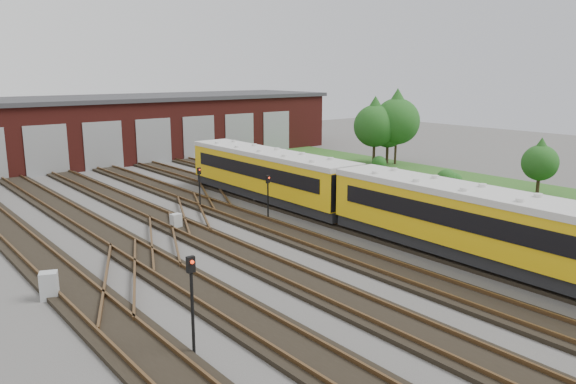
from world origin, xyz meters
TOP-DOWN VIEW (x-y plane):
  - ground at (0.00, 0.00)m, footprint 120.00×120.00m
  - track_network at (-0.17, 0.59)m, footprint 30.40×70.00m
  - maintenance_shed at (-0.01, 39.97)m, footprint 51.00×12.50m
  - grass_verge at (19.00, 10.00)m, footprint 8.00×55.00m
  - metro_train at (2.00, -2.02)m, footprint 3.01×47.77m
  - signal_mast_0 at (-12.75, -1.80)m, footprint 0.26×0.25m
  - signal_mast_1 at (-0.82, 10.26)m, footprint 0.27×0.26m
  - signal_mast_2 at (-2.77, 15.14)m, footprint 0.23×0.22m
  - signal_mast_3 at (4.46, 20.14)m, footprint 0.26×0.25m
  - relay_cabinet_0 at (-15.00, 5.85)m, footprint 0.84×0.78m
  - relay_cabinet_1 at (-6.33, 11.71)m, footprint 0.60×0.52m
  - relay_cabinet_2 at (1.36, 14.52)m, footprint 0.61×0.54m
  - relay_cabinet_3 at (1.69, 18.74)m, footprint 0.78×0.72m
  - relay_cabinet_4 at (2.67, 22.43)m, footprint 0.71×0.65m
  - tree_0 at (19.18, 20.07)m, footprint 4.00×4.00m
  - tree_1 at (20.84, 19.84)m, footprint 3.62×3.62m
  - tree_2 at (21.12, 19.05)m, footprint 4.42×4.42m
  - tree_3 at (18.51, 3.30)m, footprint 2.59×2.59m
  - bush_0 at (16.62, 9.12)m, footprint 1.27×1.27m
  - bush_1 at (16.13, 9.49)m, footprint 1.62×1.62m
  - bush_2 at (18.29, 18.55)m, footprint 1.36×1.36m

SIDE VIEW (x-z plane):
  - ground at x=0.00m, z-range 0.00..0.00m
  - grass_verge at x=19.00m, z-range 0.00..0.05m
  - track_network at x=-0.17m, z-range -0.06..0.27m
  - relay_cabinet_2 at x=1.36m, z-range 0.00..0.87m
  - relay_cabinet_1 at x=-6.33m, z-range 0.00..0.94m
  - relay_cabinet_4 at x=2.67m, z-range 0.00..0.99m
  - relay_cabinet_3 at x=1.69m, z-range 0.00..1.05m
  - relay_cabinet_0 at x=-15.00m, z-range 0.00..1.13m
  - bush_0 at x=16.62m, z-range 0.00..1.27m
  - bush_2 at x=18.29m, z-range 0.00..1.36m
  - bush_1 at x=16.13m, z-range 0.00..1.62m
  - signal_mast_1 at x=-0.82m, z-range 0.40..3.15m
  - signal_mast_2 at x=-2.77m, z-range 0.39..3.18m
  - signal_mast_3 at x=4.46m, z-range 0.40..3.24m
  - metro_train at x=2.00m, z-range 0.37..3.62m
  - signal_mast_0 at x=-12.75m, z-range 0.46..3.82m
  - tree_3 at x=18.51m, z-range 0.61..4.89m
  - maintenance_shed at x=-0.01m, z-range 0.03..6.38m
  - tree_1 at x=20.84m, z-range 0.85..6.86m
  - tree_0 at x=19.18m, z-range 0.94..7.58m
  - tree_2 at x=21.12m, z-range 1.05..8.37m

